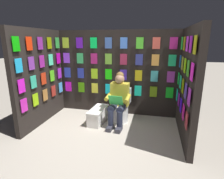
{
  "coord_description": "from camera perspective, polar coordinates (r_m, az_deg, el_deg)",
  "views": [
    {
      "loc": [
        -0.94,
        2.66,
        1.86
      ],
      "look_at": [
        -0.08,
        -0.97,
        0.85
      ],
      "focal_mm": 29.28,
      "sensor_mm": 36.0,
      "label": 1
    }
  ],
  "objects": [
    {
      "name": "display_wall_back",
      "position": [
        4.64,
        1.42,
        5.17
      ],
      "size": [
        3.11,
        0.14,
        2.1
      ],
      "color": "black",
      "rests_on": "ground"
    },
    {
      "name": "person_reading",
      "position": [
        4.04,
        2.03,
        -3.04
      ],
      "size": [
        0.54,
        0.7,
        1.19
      ],
      "rotation": [
        0.0,
        0.0,
        -0.07
      ],
      "color": "gold",
      "rests_on": "ground"
    },
    {
      "name": "comic_longbox_near",
      "position": [
        4.29,
        -4.4,
        -8.08
      ],
      "size": [
        0.34,
        0.72,
        0.34
      ],
      "rotation": [
        0.0,
        0.0,
        -0.07
      ],
      "color": "white",
      "rests_on": "ground"
    },
    {
      "name": "ground_plane",
      "position": [
        3.38,
        -5.45,
        -18.34
      ],
      "size": [
        30.0,
        30.0,
        0.0
      ],
      "primitive_type": "plane",
      "color": "#B2A899"
    },
    {
      "name": "toilet",
      "position": [
        4.34,
        2.76,
        -5.58
      ],
      "size": [
        0.42,
        0.56,
        0.77
      ],
      "rotation": [
        0.0,
        0.0,
        -0.07
      ],
      "color": "white",
      "rests_on": "ground"
    },
    {
      "name": "display_wall_right",
      "position": [
        4.41,
        -21.49,
        3.59
      ],
      "size": [
        0.14,
        1.77,
        2.1
      ],
      "color": "black",
      "rests_on": "ground"
    },
    {
      "name": "display_wall_left",
      "position": [
        3.68,
        22.53,
        1.39
      ],
      "size": [
        0.14,
        1.77,
        2.1
      ],
      "color": "black",
      "rests_on": "ground"
    }
  ]
}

